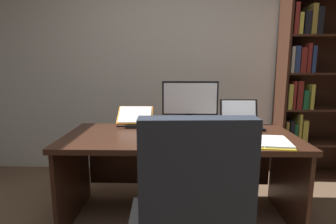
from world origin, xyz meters
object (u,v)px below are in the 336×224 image
at_px(bookshelf, 311,90).
at_px(reading_stand_with_book, 135,117).
at_px(open_binder, 259,142).
at_px(notepad, 214,133).
at_px(monitor, 190,104).
at_px(computer_mouse, 152,138).
at_px(laptop, 241,122).
at_px(keyboard, 193,139).
at_px(pen, 217,132).
at_px(desk, 180,154).

relative_size(bookshelf, reading_stand_with_book, 6.14).
xyz_separation_m(open_binder, notepad, (-0.28, 0.27, -0.01)).
relative_size(monitor, computer_mouse, 4.73).
height_order(laptop, keyboard, laptop).
relative_size(laptop, open_binder, 0.76).
xyz_separation_m(monitor, computer_mouse, (-0.30, -0.44, -0.19)).
xyz_separation_m(computer_mouse, pen, (0.51, 0.22, -0.01)).
bearing_deg(monitor, open_binder, -45.98).
bearing_deg(pen, notepad, 180.00).
height_order(keyboard, open_binder, same).
bearing_deg(open_binder, desk, 158.80).
relative_size(bookshelf, laptop, 5.74).
relative_size(bookshelf, keyboard, 4.67).
distance_m(computer_mouse, reading_stand_with_book, 0.53).
xyz_separation_m(desk, open_binder, (0.56, -0.30, 0.20)).
distance_m(computer_mouse, notepad, 0.54).
distance_m(desk, pen, 0.36).
distance_m(laptop, notepad, 0.35).
bearing_deg(computer_mouse, reading_stand_with_book, 112.14).
distance_m(open_binder, notepad, 0.39).
xyz_separation_m(bookshelf, keyboard, (-1.37, -1.08, -0.26)).
bearing_deg(laptop, desk, -160.55).
distance_m(bookshelf, keyboard, 1.76).
xyz_separation_m(bookshelf, open_binder, (-0.90, -1.13, -0.27)).
height_order(open_binder, notepad, open_binder).
relative_size(computer_mouse, notepad, 0.50).
relative_size(bookshelf, computer_mouse, 18.84).
relative_size(desk, reading_stand_with_book, 5.74).
height_order(keyboard, reading_stand_with_book, reading_stand_with_book).
distance_m(desk, laptop, 0.63).
height_order(computer_mouse, notepad, computer_mouse).
xyz_separation_m(monitor, open_binder, (0.47, -0.49, -0.20)).
bearing_deg(notepad, laptop, 39.99).
distance_m(keyboard, notepad, 0.29).
distance_m(open_binder, pen, 0.37).
xyz_separation_m(reading_stand_with_book, open_binder, (0.97, -0.54, -0.07)).
relative_size(desk, open_binder, 4.06).
relative_size(desk, notepad, 8.72).
bearing_deg(reading_stand_with_book, notepad, -21.44).
relative_size(open_binder, pen, 3.23).
relative_size(keyboard, notepad, 2.00).
bearing_deg(computer_mouse, open_binder, -3.72).
relative_size(bookshelf, notepad, 9.33).
bearing_deg(desk, reading_stand_with_book, 149.25).
bearing_deg(computer_mouse, desk, 49.96).
height_order(desk, computer_mouse, computer_mouse).
bearing_deg(computer_mouse, keyboard, 0.00).
xyz_separation_m(bookshelf, notepad, (-1.18, -0.86, -0.27)).
bearing_deg(pen, bookshelf, 36.58).
relative_size(laptop, reading_stand_with_book, 1.07).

